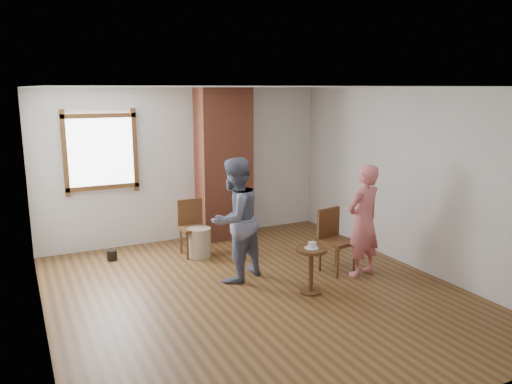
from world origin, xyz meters
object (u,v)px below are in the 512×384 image
(side_table, at_px, (311,263))
(stoneware_crock, at_px, (200,242))
(dining_chair_left, at_px, (192,224))
(man, at_px, (235,220))
(dining_chair_right, at_px, (334,237))
(person_pink, at_px, (363,221))

(side_table, bearing_deg, stoneware_crock, 112.03)
(dining_chair_left, height_order, side_table, dining_chair_left)
(man, bearing_deg, dining_chair_left, -107.97)
(stoneware_crock, relative_size, dining_chair_left, 0.53)
(side_table, distance_m, man, 1.18)
(stoneware_crock, distance_m, dining_chair_right, 2.10)
(stoneware_crock, height_order, man, man)
(man, bearing_deg, dining_chair_right, 141.81)
(dining_chair_left, relative_size, person_pink, 0.55)
(stoneware_crock, relative_size, man, 0.27)
(dining_chair_left, distance_m, person_pink, 2.67)
(person_pink, bearing_deg, dining_chair_left, -58.37)
(side_table, height_order, man, man)
(stoneware_crock, bearing_deg, man, -83.97)
(dining_chair_right, height_order, side_table, dining_chair_right)
(stoneware_crock, height_order, dining_chair_left, dining_chair_left)
(dining_chair_right, relative_size, man, 0.53)
(dining_chair_right, xyz_separation_m, person_pink, (0.26, -0.32, 0.28))
(dining_chair_right, xyz_separation_m, man, (-1.40, 0.32, 0.34))
(dining_chair_left, bearing_deg, man, -82.09)
(side_table, relative_size, person_pink, 0.38)
(dining_chair_left, xyz_separation_m, man, (0.17, -1.28, 0.36))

